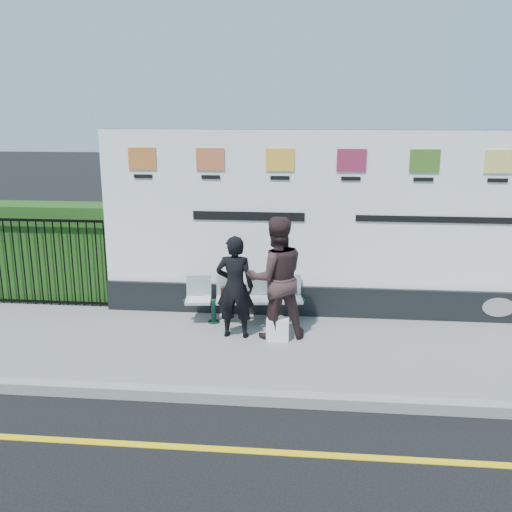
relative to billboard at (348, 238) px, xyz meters
The scene contains 12 objects.
ground 4.13m from the billboard, 97.40° to the right, with size 80.00×80.00×0.00m, color black.
pavement 1.98m from the billboard, 110.32° to the right, with size 14.00×3.00×0.12m, color gray.
kerb 3.19m from the billboard, 99.95° to the right, with size 14.00×0.18×0.14m, color gray.
yellow_line 4.13m from the billboard, 97.40° to the right, with size 14.00×0.10×0.01m, color yellow.
billboard is the anchor object (origin of this frame).
hedge 5.11m from the billboard, behind, with size 2.35×0.70×1.70m, color #204915.
railing 5.10m from the billboard, behind, with size 2.05×0.06×1.54m, color black, non-canonical shape.
bench 2.03m from the billboard, 163.21° to the right, with size 1.85×0.50×0.40m, color silver, non-canonical shape.
woman_left 2.07m from the billboard, 147.53° to the right, with size 0.56×0.37×1.55m, color black.
woman_right 1.55m from the billboard, 136.37° to the right, with size 0.89×0.69×1.83m, color #3A2626.
handbag_brown 2.10m from the billboard, 164.40° to the right, with size 0.25×0.11×0.20m, color black.
carrier_bag_white 1.94m from the billboard, 131.95° to the right, with size 0.33×0.20×0.33m, color white.
Camera 1 is at (-0.10, -5.18, 3.45)m, focal length 40.00 mm.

